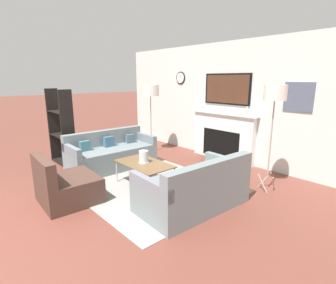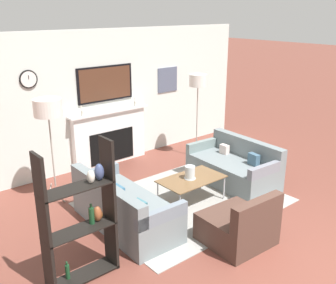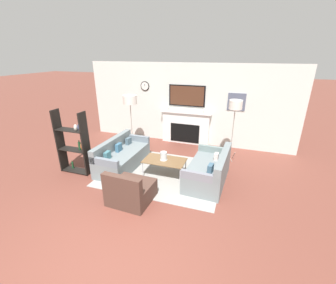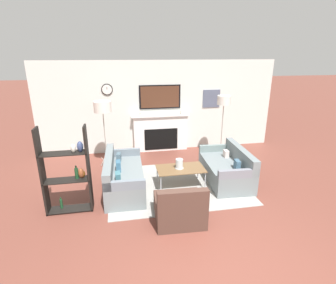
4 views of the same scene
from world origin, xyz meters
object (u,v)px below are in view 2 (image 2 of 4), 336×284
object	(u,v)px
couch_left	(124,209)
floor_lamp_right	(198,82)
armchair	(239,226)
floor_lamp_left	(48,109)
shelf_unit	(82,216)
hurricane_candle	(190,173)
couch_right	(234,168)
coffee_table	(192,180)

from	to	relation	value
couch_left	floor_lamp_right	world-z (taller)	floor_lamp_right
couch_left	armchair	bearing A→B (deg)	-54.41
armchair	floor_lamp_left	distance (m)	3.37
floor_lamp_right	shelf_unit	xyz separation A→B (m)	(-3.81, -2.06, -0.82)
couch_left	hurricane_candle	bearing A→B (deg)	-2.77
couch_right	floor_lamp_left	bearing A→B (deg)	153.32
couch_left	couch_right	xyz separation A→B (m)	(2.43, -0.00, -0.01)
couch_right	floor_lamp_left	xyz separation A→B (m)	(-2.83, 1.42, 1.30)
couch_left	floor_lamp_right	distance (m)	3.44
armchair	floor_lamp_left	world-z (taller)	floor_lamp_left
shelf_unit	coffee_table	bearing A→B (deg)	14.13
couch_left	shelf_unit	size ratio (longest dim) A/B	1.10
couch_right	armchair	bearing A→B (deg)	-137.15
armchair	floor_lamp_left	bearing A→B (deg)	116.35
couch_right	shelf_unit	world-z (taller)	shelf_unit
coffee_table	armchair	bearing A→B (deg)	-103.87
couch_right	armchair	xyz separation A→B (m)	(-1.46, -1.35, -0.04)
couch_right	coffee_table	world-z (taller)	couch_right
armchair	floor_lamp_right	xyz separation A→B (m)	(1.86, 2.77, 1.38)
hurricane_candle	floor_lamp_left	size ratio (longest dim) A/B	0.13
coffee_table	shelf_unit	xyz separation A→B (m)	(-2.27, -0.57, 0.40)
armchair	coffee_table	distance (m)	1.33
couch_right	coffee_table	bearing A→B (deg)	-176.49
couch_left	hurricane_candle	xyz separation A→B (m)	(1.26, -0.06, 0.24)
coffee_table	shelf_unit	world-z (taller)	shelf_unit
couch_left	floor_lamp_right	xyz separation A→B (m)	(2.83, 1.42, 1.34)
coffee_table	couch_right	bearing A→B (deg)	3.51
couch_right	floor_lamp_right	size ratio (longest dim) A/B	0.94
hurricane_candle	floor_lamp_right	world-z (taller)	floor_lamp_right
couch_left	floor_lamp_left	size ratio (longest dim) A/B	1.05
couch_left	floor_lamp_left	bearing A→B (deg)	105.92
couch_right	floor_lamp_left	size ratio (longest dim) A/B	0.97
floor_lamp_left	shelf_unit	size ratio (longest dim) A/B	1.05
coffee_table	hurricane_candle	world-z (taller)	hurricane_candle
floor_lamp_left	floor_lamp_right	world-z (taller)	floor_lamp_right
armchair	shelf_unit	distance (m)	2.15
couch_left	floor_lamp_left	distance (m)	1.96
shelf_unit	couch_left	bearing A→B (deg)	33.28
coffee_table	hurricane_candle	xyz separation A→B (m)	(-0.03, 0.01, 0.12)
floor_lamp_left	shelf_unit	distance (m)	2.28
couch_right	armchair	world-z (taller)	couch_right
hurricane_candle	floor_lamp_left	distance (m)	2.46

